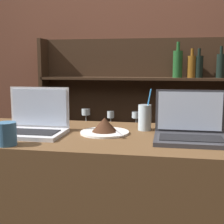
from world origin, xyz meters
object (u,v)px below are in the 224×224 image
(laptop_near, at_px, (34,124))
(laptop_far, at_px, (190,130))
(cake_plate, at_px, (105,127))
(coffee_cup, at_px, (6,134))
(water_glass, at_px, (145,117))

(laptop_near, relative_size, laptop_far, 0.97)
(laptop_far, height_order, cake_plate, laptop_far)
(laptop_near, relative_size, coffee_cup, 3.18)
(laptop_far, relative_size, water_glass, 1.49)
(water_glass, xyz_separation_m, coffee_cup, (-0.52, -0.39, -0.02))
(laptop_far, bearing_deg, water_glass, 141.07)
(cake_plate, bearing_deg, laptop_near, -168.96)
(laptop_near, height_order, cake_plate, laptop_near)
(laptop_near, bearing_deg, coffee_cup, -95.52)
(cake_plate, distance_m, water_glass, 0.21)
(laptop_near, height_order, water_glass, laptop_near)
(laptop_far, distance_m, coffee_cup, 0.76)
(laptop_near, distance_m, coffee_cup, 0.22)
(cake_plate, relative_size, coffee_cup, 2.46)
(laptop_near, relative_size, water_glass, 1.45)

